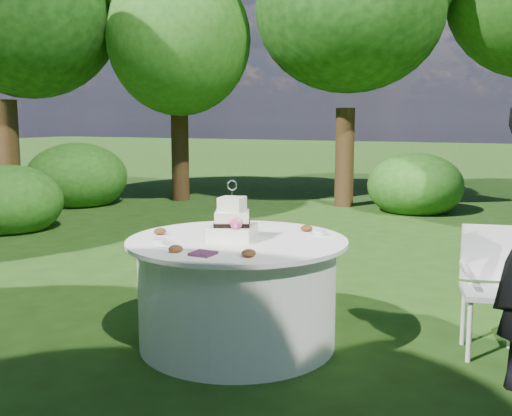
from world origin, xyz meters
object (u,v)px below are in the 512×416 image
Objects in this scene: napkins at (203,253)px; table at (237,291)px; cake at (232,224)px; chair at (491,279)px.

table is at bearing 95.51° from napkins.
chair is at bearing 22.69° from cake.
cake is (-0.07, 0.50, 0.10)m from napkins.
napkins is 0.16× the size of chair.
chair is at bearing 37.04° from napkins.
napkins is at bearing -82.21° from cake.
table is at bearing -158.26° from chair.
cake is at bearing -113.32° from table.
napkins reaches higher than table.
napkins is 0.09× the size of table.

